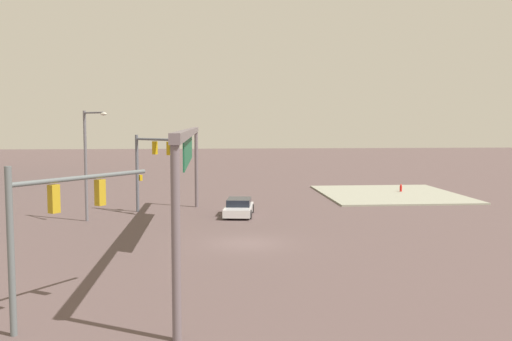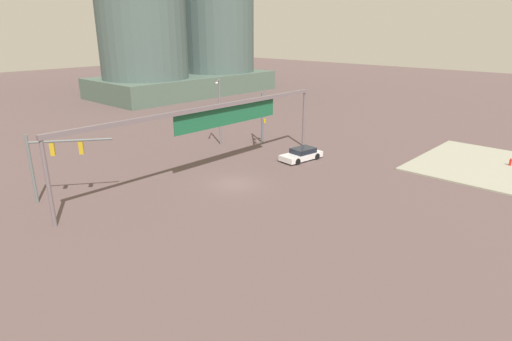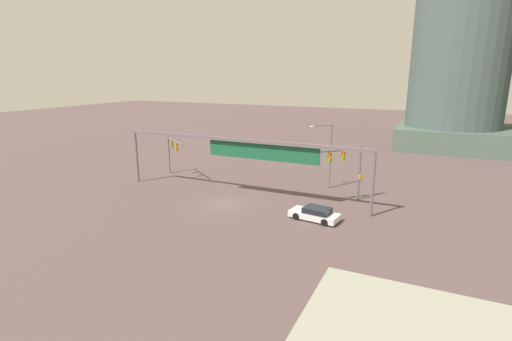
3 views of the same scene
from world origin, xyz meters
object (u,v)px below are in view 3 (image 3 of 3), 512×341
object	(u,v)px
traffic_signal_opposite_side	(349,164)
streetlamp_curved_arm	(328,151)
traffic_signal_near_corner	(172,148)
sedan_car_approaching	(315,214)

from	to	relation	value
traffic_signal_opposite_side	streetlamp_curved_arm	bearing A→B (deg)	-94.67
traffic_signal_near_corner	traffic_signal_opposite_side	world-z (taller)	traffic_signal_opposite_side
traffic_signal_near_corner	traffic_signal_opposite_side	bearing A→B (deg)	34.43
streetlamp_curved_arm	traffic_signal_near_corner	bearing A→B (deg)	-33.48
traffic_signal_opposite_side	streetlamp_curved_arm	xyz separation A→B (m)	(-3.21, 3.67, 0.43)
traffic_signal_opposite_side	traffic_signal_near_corner	bearing A→B (deg)	-47.73
sedan_car_approaching	streetlamp_curved_arm	bearing A→B (deg)	-72.77
sedan_car_approaching	traffic_signal_near_corner	bearing A→B (deg)	-11.35
traffic_signal_near_corner	sedan_car_approaching	xyz separation A→B (m)	(21.28, -7.30, -3.09)
traffic_signal_near_corner	traffic_signal_opposite_side	distance (m)	22.77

